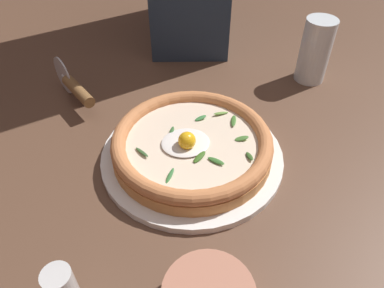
# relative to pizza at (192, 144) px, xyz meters

# --- Properties ---
(ground_plane) EXTENTS (2.40, 2.40, 0.03)m
(ground_plane) POSITION_rel_pizza_xyz_m (-0.03, 0.01, -0.05)
(ground_plane) COLOR brown
(ground_plane) RESTS_ON ground
(pizza_plate) EXTENTS (0.30, 0.30, 0.01)m
(pizza_plate) POSITION_rel_pizza_xyz_m (-0.00, -0.00, -0.03)
(pizza_plate) COLOR white
(pizza_plate) RESTS_ON ground
(pizza) EXTENTS (0.26, 0.26, 0.05)m
(pizza) POSITION_rel_pizza_xyz_m (0.00, 0.00, 0.00)
(pizza) COLOR #CD8446
(pizza) RESTS_ON pizza_plate
(pizza_cutter) EXTENTS (0.08, 0.14, 0.08)m
(pizza_cutter) POSITION_rel_pizza_xyz_m (0.19, -0.20, 0.01)
(pizza_cutter) COLOR silver
(pizza_cutter) RESTS_ON ground
(drinking_glass) EXTENTS (0.06, 0.06, 0.13)m
(drinking_glass) POSITION_rel_pizza_xyz_m (-0.29, -0.19, 0.02)
(drinking_glass) COLOR silver
(drinking_glass) RESTS_ON ground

